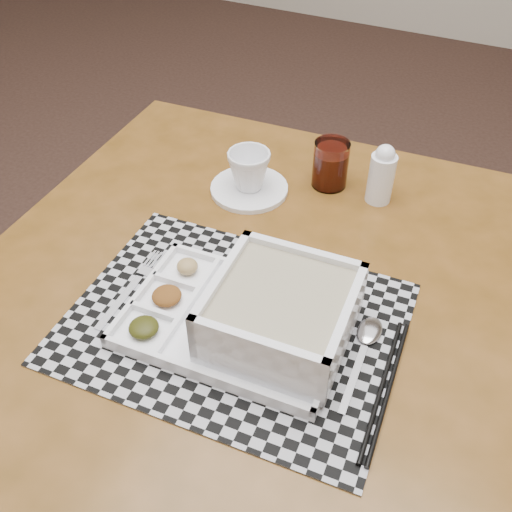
# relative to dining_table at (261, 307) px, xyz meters

# --- Properties ---
(floor) EXTENTS (5.00, 5.00, 0.00)m
(floor) POSITION_rel_dining_table_xyz_m (-0.66, 0.48, -0.63)
(floor) COLOR #2F1D17
(floor) RESTS_ON ground
(dining_table) EXTENTS (0.99, 0.99, 0.70)m
(dining_table) POSITION_rel_dining_table_xyz_m (0.00, 0.00, 0.00)
(dining_table) COLOR #4E310E
(dining_table) RESTS_ON ground
(placemat) EXTENTS (0.51, 0.40, 0.00)m
(placemat) POSITION_rel_dining_table_xyz_m (0.00, -0.11, 0.07)
(placemat) COLOR #AAAAB2
(placemat) RESTS_ON dining_table
(serving_tray) EXTENTS (0.34, 0.24, 0.10)m
(serving_tray) POSITION_rel_dining_table_xyz_m (0.06, -0.10, 0.11)
(serving_tray) COLOR white
(serving_tray) RESTS_ON placemat
(fork) EXTENTS (0.03, 0.19, 0.00)m
(fork) POSITION_rel_dining_table_xyz_m (-0.17, -0.11, 0.08)
(fork) COLOR silver
(fork) RESTS_ON placemat
(spoon) EXTENTS (0.04, 0.18, 0.01)m
(spoon) POSITION_rel_dining_table_xyz_m (0.19, -0.05, 0.08)
(spoon) COLOR silver
(spoon) RESTS_ON placemat
(chopsticks) EXTENTS (0.03, 0.24, 0.01)m
(chopsticks) POSITION_rel_dining_table_xyz_m (0.24, -0.12, 0.08)
(chopsticks) COLOR black
(chopsticks) RESTS_ON placemat
(saucer) EXTENTS (0.15, 0.15, 0.01)m
(saucer) POSITION_rel_dining_table_xyz_m (-0.12, 0.21, 0.08)
(saucer) COLOR white
(saucer) RESTS_ON dining_table
(cup) EXTENTS (0.08, 0.08, 0.08)m
(cup) POSITION_rel_dining_table_xyz_m (-0.12, 0.21, 0.12)
(cup) COLOR white
(cup) RESTS_ON saucer
(juice_glass) EXTENTS (0.07, 0.07, 0.09)m
(juice_glass) POSITION_rel_dining_table_xyz_m (0.01, 0.29, 0.11)
(juice_glass) COLOR white
(juice_glass) RESTS_ON dining_table
(creamer_bottle) EXTENTS (0.05, 0.05, 0.12)m
(creamer_bottle) POSITION_rel_dining_table_xyz_m (0.11, 0.29, 0.13)
(creamer_bottle) COLOR white
(creamer_bottle) RESTS_ON dining_table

